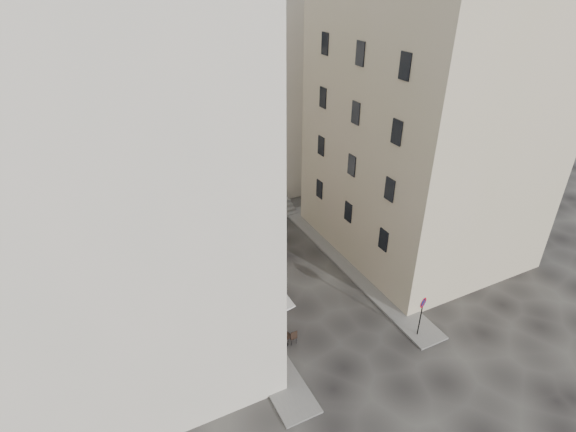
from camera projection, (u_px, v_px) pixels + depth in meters
ground at (315, 306)px, 28.66m from camera, size 90.00×90.00×0.00m
sidewalk_left at (227, 289)px, 30.00m from camera, size 2.00×22.00×0.12m
sidewalk_right at (349, 262)px, 32.70m from camera, size 2.00×18.00×0.12m
building_left at (103, 170)px, 21.83m from camera, size 12.20×16.20×20.60m
building_right at (427, 126)px, 30.84m from camera, size 12.20×14.20×18.60m
building_back at (199, 93)px, 38.45m from camera, size 18.20×10.20×18.60m
cafe_storefront at (245, 293)px, 26.84m from camera, size 1.74×7.30×3.50m
stone_steps at (243, 214)px, 38.25m from camera, size 9.00×3.15×0.80m
bollard_near at (276, 325)px, 26.36m from camera, size 0.12×0.12×0.98m
bollard_mid at (253, 291)px, 29.08m from camera, size 0.12×0.12×0.98m
bollard_far at (234, 263)px, 31.81m from camera, size 0.12×0.12×0.98m
no_parking_sign at (422, 310)px, 25.37m from camera, size 0.62×0.23×2.82m
bistro_table_a at (285, 339)px, 25.48m from camera, size 1.36×0.64×0.96m
bistro_table_b at (270, 311)px, 27.52m from camera, size 1.37×0.64×0.96m
bistro_table_c at (264, 297)px, 28.77m from camera, size 1.18×0.55×0.83m
bistro_table_d at (254, 283)px, 29.96m from camera, size 1.16×0.55×0.82m
bistro_table_e at (247, 275)px, 30.66m from camera, size 1.36×0.64×0.96m
pedestrian at (273, 285)px, 29.09m from camera, size 0.68×0.47×1.79m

